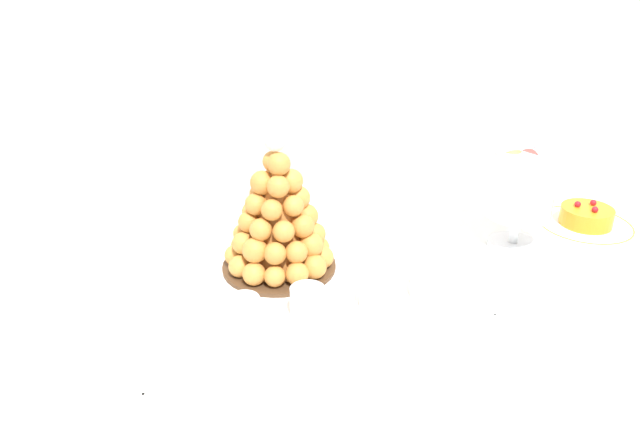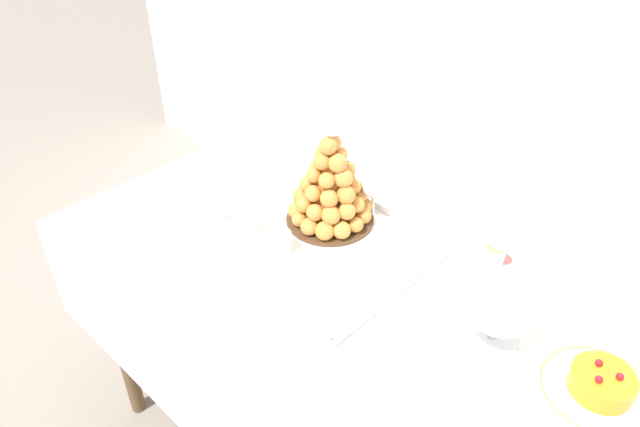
# 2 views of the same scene
# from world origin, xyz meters

# --- Properties ---
(buffet_table) EXTENTS (1.63, 0.88, 0.76)m
(buffet_table) POSITION_xyz_m (0.00, 0.00, 0.67)
(buffet_table) COLOR brown
(buffet_table) RESTS_ON ground_plane
(serving_tray) EXTENTS (0.58, 0.44, 0.02)m
(serving_tray) POSITION_xyz_m (-0.26, -0.01, 0.77)
(serving_tray) COLOR white
(serving_tray) RESTS_ON buffet_table
(croquembouche) EXTENTS (0.22, 0.22, 0.28)m
(croquembouche) POSITION_xyz_m (-0.27, 0.08, 0.87)
(croquembouche) COLOR #4C331E
(croquembouche) RESTS_ON serving_tray
(dessert_cup_left) EXTENTS (0.05, 0.05, 0.06)m
(dessert_cup_left) POSITION_xyz_m (-0.48, -0.11, 0.79)
(dessert_cup_left) COLOR silver
(dessert_cup_left) RESTS_ON serving_tray
(dessert_cup_mid_left) EXTENTS (0.05, 0.05, 0.06)m
(dessert_cup_mid_left) POSITION_xyz_m (-0.38, -0.10, 0.80)
(dessert_cup_mid_left) COLOR silver
(dessert_cup_mid_left) RESTS_ON serving_tray
(dessert_cup_centre) EXTENTS (0.06, 0.06, 0.05)m
(dessert_cup_centre) POSITION_xyz_m (-0.27, -0.10, 0.79)
(dessert_cup_centre) COLOR silver
(dessert_cup_centre) RESTS_ON serving_tray
(dessert_cup_mid_right) EXTENTS (0.05, 0.05, 0.05)m
(dessert_cup_mid_right) POSITION_xyz_m (-0.15, -0.11, 0.79)
(dessert_cup_mid_right) COLOR silver
(dessert_cup_mid_right) RESTS_ON serving_tray
(dessert_cup_right) EXTENTS (0.05, 0.05, 0.06)m
(dessert_cup_right) POSITION_xyz_m (-0.05, -0.11, 0.79)
(dessert_cup_right) COLOR silver
(dessert_cup_right) RESTS_ON serving_tray
(macaron_goblet) EXTENTS (0.14, 0.14, 0.22)m
(macaron_goblet) POSITION_xyz_m (0.23, 0.02, 0.90)
(macaron_goblet) COLOR white
(macaron_goblet) RESTS_ON buffet_table
(fruit_tart_plate) EXTENTS (0.21, 0.21, 0.06)m
(fruit_tart_plate) POSITION_xyz_m (0.44, 0.04, 0.78)
(fruit_tart_plate) COLOR white
(fruit_tart_plate) RESTS_ON buffet_table
(wine_glass) EXTENTS (0.07, 0.07, 0.14)m
(wine_glass) POSITION_xyz_m (-0.20, 0.16, 0.86)
(wine_glass) COLOR silver
(wine_glass) RESTS_ON buffet_table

